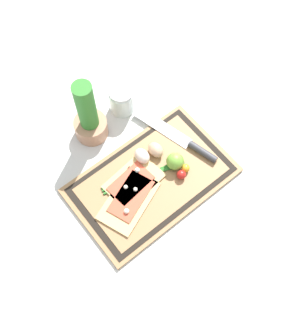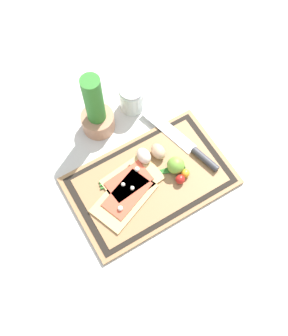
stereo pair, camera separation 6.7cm
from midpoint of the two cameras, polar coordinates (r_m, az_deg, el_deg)
name	(u,v)px [view 2 (the right image)]	position (r m, az deg, el deg)	size (l,w,h in m)	color
ground_plane	(150,182)	(1.21, 2.50, -2.12)	(6.00, 6.00, 0.00)	silver
cutting_board	(150,181)	(1.21, 2.51, -1.99)	(0.49, 0.30, 0.02)	#997047
pizza_slice_near	(125,198)	(1.17, -1.17, -4.41)	(0.22, 0.17, 0.02)	tan
pizza_slice_far	(131,180)	(1.19, -0.23, -1.83)	(0.18, 0.13, 0.02)	tan
knife	(192,149)	(1.25, 8.51, 2.71)	(0.11, 0.31, 0.02)	silver
egg_brown	(158,151)	(1.22, 3.66, 2.31)	(0.04, 0.05, 0.04)	tan
egg_pink	(144,156)	(1.21, 1.57, 1.68)	(0.04, 0.05, 0.04)	beige
lime	(176,165)	(1.20, 6.23, 0.31)	(0.05, 0.05, 0.05)	#70A838
cherry_tomato_red	(180,179)	(1.19, 6.88, -1.74)	(0.03, 0.03, 0.03)	red
cherry_tomato_yellow	(185,173)	(1.20, 7.61, -0.87)	(0.03, 0.03, 0.03)	gold
scallion_bunch	(143,176)	(1.20, 1.43, -1.27)	(0.26, 0.10, 0.01)	#2D7528
herb_pot	(96,112)	(1.23, -5.39, 7.95)	(0.11, 0.11, 0.25)	#AD7A5B
sauce_jar	(132,99)	(1.31, -0.30, 9.89)	(0.08, 0.08, 0.10)	silver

